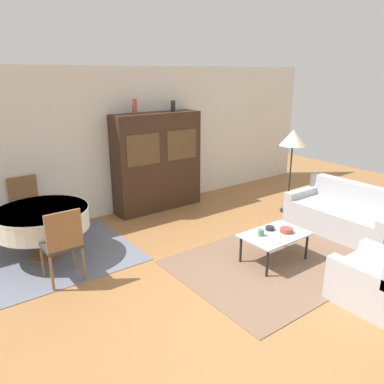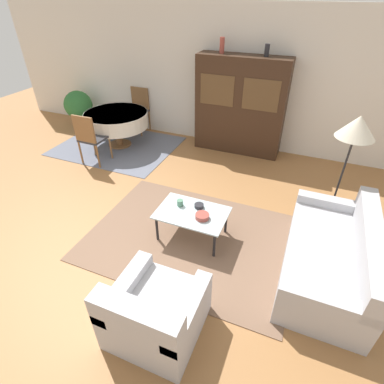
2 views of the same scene
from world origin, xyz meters
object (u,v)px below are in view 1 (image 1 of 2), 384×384
object	(u,v)px
vase_short	(173,106)
bowl	(286,230)
coffee_table	(275,236)
floor_lamp	(293,140)
couch	(346,216)
display_cabinet	(157,162)
vase_tall	(135,106)
dining_chair_near	(62,241)
dining_table	(42,219)
armchair	(382,281)
dining_chair_far	(27,204)
cup	(261,233)
bowl_small	(270,228)

from	to	relation	value
vase_short	bowl	bearing A→B (deg)	-91.12
coffee_table	floor_lamp	world-z (taller)	floor_lamp
couch	bowl	xyz separation A→B (m)	(-1.60, -0.06, 0.17)
coffee_table	floor_lamp	distance (m)	2.36
display_cabinet	bowl	distance (m)	2.99
bowl	display_cabinet	bearing A→B (deg)	96.36
floor_lamp	vase_tall	bearing A→B (deg)	144.80
coffee_table	dining_chair_near	distance (m)	2.85
dining_table	armchair	bearing A→B (deg)	-51.73
couch	dining_table	xyz separation A→B (m)	(-4.34, 2.09, 0.30)
coffee_table	dining_table	distance (m)	3.32
couch	bowl	size ratio (longest dim) A/B	10.03
dining_table	dining_chair_near	xyz separation A→B (m)	(0.00, -0.88, -0.02)
coffee_table	dining_chair_far	bearing A→B (deg)	131.03
dining_table	cup	size ratio (longest dim) A/B	14.77
vase_short	couch	bearing A→B (deg)	-61.83
floor_lamp	vase_tall	size ratio (longest dim) A/B	5.86
couch	vase_tall	distance (m)	4.10
vase_tall	vase_short	xyz separation A→B (m)	(0.82, 0.00, -0.03)
bowl_small	bowl	bearing A→B (deg)	-58.56
floor_lamp	cup	size ratio (longest dim) A/B	17.87
dining_table	bowl	bearing A→B (deg)	-38.02
bowl_small	dining_table	bearing A→B (deg)	143.42
dining_chair_near	armchair	bearing A→B (deg)	-43.59
couch	dining_chair_near	distance (m)	4.52
couch	coffee_table	size ratio (longest dim) A/B	1.94
cup	armchair	bearing A→B (deg)	-74.86
vase_tall	vase_short	distance (m)	0.82
armchair	cup	xyz separation A→B (m)	(-0.41, 1.51, 0.17)
dining_chair_far	vase_tall	xyz separation A→B (m)	(1.98, -0.09, 1.44)
vase_tall	floor_lamp	bearing A→B (deg)	-35.20
couch	cup	world-z (taller)	couch
armchair	cup	world-z (taller)	armchair
coffee_table	floor_lamp	bearing A→B (deg)	34.54
dining_table	dining_chair_far	distance (m)	0.88
display_cabinet	dining_chair_near	size ratio (longest dim) A/B	1.89
coffee_table	bowl_small	size ratio (longest dim) A/B	7.39
dining_table	bowl	world-z (taller)	dining_table
display_cabinet	floor_lamp	world-z (taller)	display_cabinet
couch	vase_short	xyz separation A→B (m)	(-1.54, 2.87, 1.69)
couch	coffee_table	world-z (taller)	couch
dining_table	vase_short	bearing A→B (deg)	15.70
armchair	floor_lamp	xyz separation A→B (m)	(1.55, 2.65, 1.10)
vase_tall	vase_short	size ratio (longest dim) A/B	1.32
dining_table	dining_chair_near	distance (m)	0.88
bowl	bowl_small	world-z (taller)	bowl
cup	vase_short	bearing A→B (deg)	81.23
armchair	coffee_table	size ratio (longest dim) A/B	0.90
dining_chair_near	dining_table	bearing A→B (deg)	90.00
bowl_small	vase_tall	size ratio (longest dim) A/B	0.47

